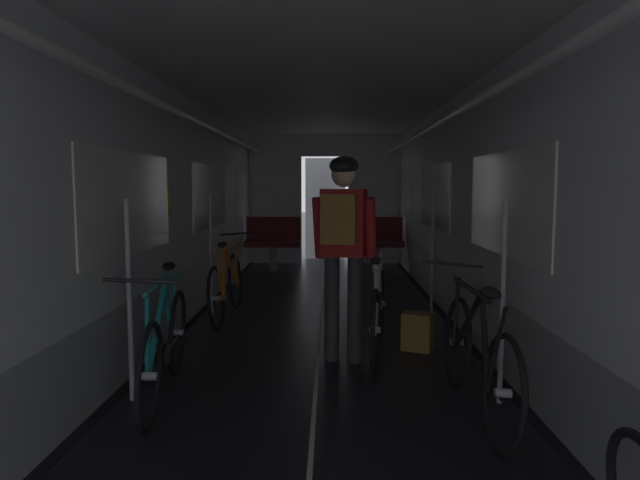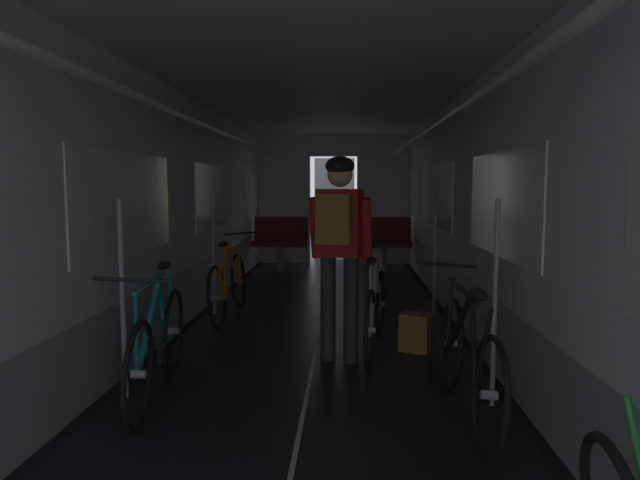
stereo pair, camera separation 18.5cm
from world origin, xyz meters
TOP-DOWN VIEW (x-y plane):
  - train_car_shell at (-0.00, 3.60)m, footprint 3.14×12.34m
  - bench_seat_far_left at (-0.90, 8.07)m, footprint 0.98×0.51m
  - bench_seat_far_right at (0.90, 8.07)m, footprint 0.98×0.51m
  - bicycle_black at (1.05, 1.91)m, footprint 0.44×1.69m
  - bicycle_teal at (-1.05, 2.15)m, footprint 0.44×1.69m
  - bicycle_orange at (-1.05, 4.49)m, footprint 0.44×1.69m
  - person_cyclist_aisle at (0.21, 2.98)m, footprint 0.56×0.45m
  - bicycle_silver_in_aisle at (0.53, 3.25)m, footprint 0.44×1.68m
  - backpack_on_floor at (0.90, 3.33)m, footprint 0.32×0.28m

SIDE VIEW (x-z plane):
  - backpack_on_floor at x=0.90m, z-range 0.00..0.34m
  - bicycle_orange at x=-1.05m, z-range -0.09..0.86m
  - bicycle_black at x=1.05m, z-range -0.09..0.86m
  - bicycle_teal at x=-1.05m, z-range -0.09..0.86m
  - bicycle_silver_in_aisle at x=0.53m, z-range -0.08..0.85m
  - bench_seat_far_left at x=-0.90m, z-range 0.09..1.04m
  - bench_seat_far_right at x=0.90m, z-range 0.09..1.04m
  - person_cyclist_aisle at x=0.21m, z-range 0.21..1.94m
  - train_car_shell at x=0.00m, z-range 0.41..2.98m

